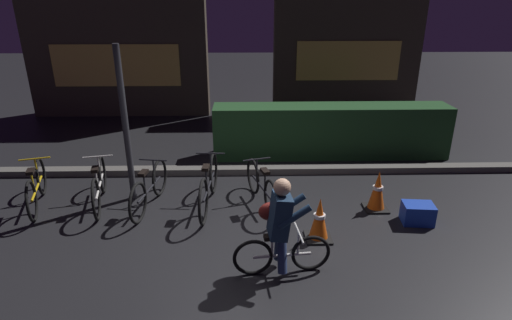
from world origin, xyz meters
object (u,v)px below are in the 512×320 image
object	(u,v)px
parked_bike_leftmost	(37,187)
parked_bike_right_mid	(262,186)
traffic_cone_far	(377,191)
parked_bike_center_left	(149,188)
traffic_cone_near	(319,219)
blue_crate	(418,213)
street_post	(126,126)
parked_bike_center_right	(209,185)
parked_bike_left_mid	(99,185)
cyclist	(280,226)

from	to	relation	value
parked_bike_leftmost	parked_bike_right_mid	bearing A→B (deg)	-107.24
traffic_cone_far	parked_bike_center_left	bearing A→B (deg)	177.48
parked_bike_center_left	traffic_cone_near	distance (m)	2.70
parked_bike_center_left	blue_crate	xyz separation A→B (m)	(4.04, -0.58, -0.18)
street_post	parked_bike_right_mid	xyz separation A→B (m)	(2.11, -0.28, -0.93)
traffic_cone_near	blue_crate	bearing A→B (deg)	14.64
parked_bike_leftmost	traffic_cone_far	xyz separation A→B (m)	(5.34, -0.23, -0.02)
parked_bike_leftmost	blue_crate	bearing A→B (deg)	-113.13
parked_bike_leftmost	parked_bike_center_right	bearing A→B (deg)	-108.16
parked_bike_center_left	traffic_cone_near	world-z (taller)	parked_bike_center_left
street_post	parked_bike_right_mid	bearing A→B (deg)	-7.47
street_post	traffic_cone_far	distance (m)	4.04
parked_bike_left_mid	parked_bike_center_right	xyz separation A→B (m)	(1.75, -0.11, 0.03)
parked_bike_left_mid	parked_bike_center_left	bearing A→B (deg)	-110.74
street_post	cyclist	size ratio (longest dim) A/B	2.00
parked_bike_left_mid	parked_bike_right_mid	size ratio (longest dim) A/B	1.07
parked_bike_left_mid	street_post	bearing A→B (deg)	-79.24
parked_bike_right_mid	blue_crate	world-z (taller)	parked_bike_right_mid
parked_bike_center_left	parked_bike_right_mid	world-z (taller)	parked_bike_center_left
parked_bike_leftmost	blue_crate	xyz separation A→B (m)	(5.82, -0.66, -0.18)
parked_bike_center_left	traffic_cone_near	bearing A→B (deg)	-102.64
parked_bike_left_mid	parked_bike_center_right	size ratio (longest dim) A/B	0.90
parked_bike_leftmost	traffic_cone_near	world-z (taller)	parked_bike_leftmost
parked_bike_leftmost	traffic_cone_far	size ratio (longest dim) A/B	2.34
parked_bike_leftmost	blue_crate	size ratio (longest dim) A/B	3.45
street_post	parked_bike_leftmost	bearing A→B (deg)	-170.37
parked_bike_leftmost	parked_bike_center_left	world-z (taller)	parked_bike_leftmost
street_post	traffic_cone_near	distance (m)	3.28
parked_bike_center_left	traffic_cone_far	bearing A→B (deg)	-83.83
cyclist	parked_bike_leftmost	bearing A→B (deg)	148.35
parked_bike_center_left	parked_bike_right_mid	xyz separation A→B (m)	(1.76, 0.04, -0.01)
parked_bike_right_mid	traffic_cone_far	bearing A→B (deg)	-112.82
blue_crate	traffic_cone_far	bearing A→B (deg)	138.91
street_post	parked_bike_center_right	world-z (taller)	street_post
parked_bike_right_mid	parked_bike_left_mid	bearing A→B (deg)	71.79
street_post	parked_bike_leftmost	distance (m)	1.72
parked_bike_leftmost	parked_bike_center_left	bearing A→B (deg)	-109.15
parked_bike_left_mid	blue_crate	size ratio (longest dim) A/B	3.56
parked_bike_leftmost	traffic_cone_near	size ratio (longest dim) A/B	2.45
parked_bike_left_mid	traffic_cone_far	size ratio (longest dim) A/B	2.41
parked_bike_leftmost	parked_bike_right_mid	size ratio (longest dim) A/B	1.03
parked_bike_center_right	blue_crate	size ratio (longest dim) A/B	3.97
parked_bike_right_mid	cyclist	world-z (taller)	cyclist
parked_bike_center_left	blue_crate	world-z (taller)	parked_bike_center_left
parked_bike_center_left	traffic_cone_far	xyz separation A→B (m)	(3.56, -0.16, -0.01)
traffic_cone_near	cyclist	world-z (taller)	cyclist
parked_bike_center_right	traffic_cone_far	bearing A→B (deg)	-89.61
parked_bike_center_left	cyclist	xyz separation A→B (m)	(1.91, -1.69, 0.30)
traffic_cone_far	traffic_cone_near	bearing A→B (deg)	-141.73
parked_bike_left_mid	parked_bike_right_mid	bearing A→B (deg)	-104.11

